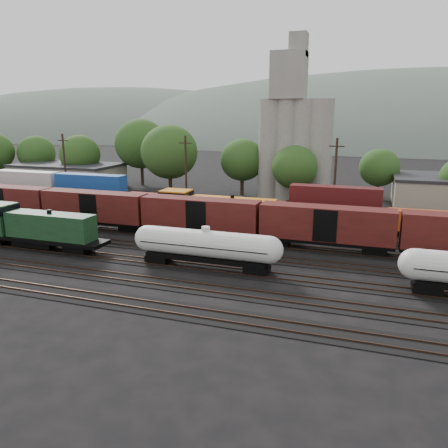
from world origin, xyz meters
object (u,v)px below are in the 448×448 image
(green_locomotive, at_px, (29,226))
(orange_locomotive, at_px, (209,209))
(tank_car_a, at_px, (206,245))
(grain_silo, at_px, (294,138))

(green_locomotive, xyz_separation_m, orange_locomotive, (16.79, 15.00, 0.06))
(tank_car_a, relative_size, orange_locomotive, 0.81)
(green_locomotive, distance_m, grain_silo, 48.05)
(green_locomotive, height_order, grain_silo, grain_silo)
(green_locomotive, height_order, orange_locomotive, orange_locomotive)
(orange_locomotive, bearing_deg, grain_silo, 75.44)
(green_locomotive, bearing_deg, tank_car_a, 0.00)
(green_locomotive, xyz_separation_m, tank_car_a, (22.06, 0.00, -0.23))
(grain_silo, bearing_deg, tank_car_a, -92.08)
(orange_locomotive, height_order, grain_silo, grain_silo)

